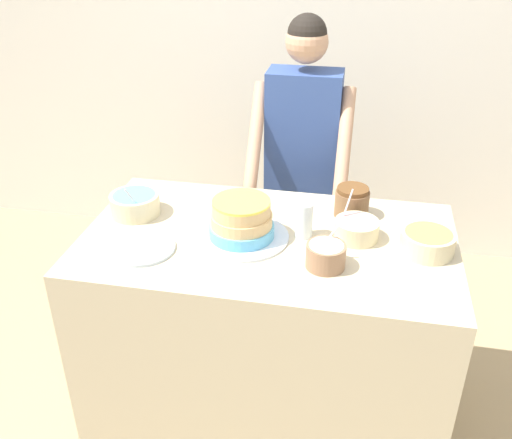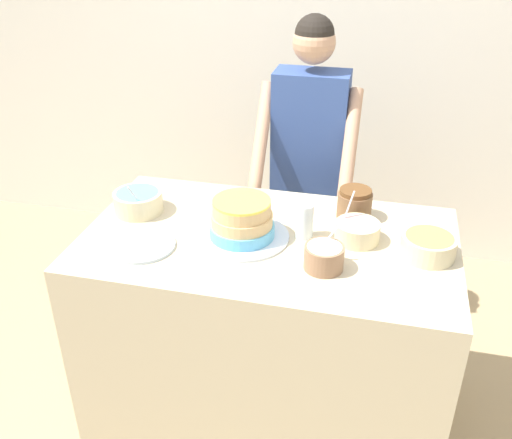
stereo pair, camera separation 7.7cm
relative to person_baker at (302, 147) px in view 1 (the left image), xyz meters
The scene contains 11 objects.
wall_back 0.87m from the person_baker, 92.68° to the left, with size 10.00×0.05×2.60m.
counter 0.90m from the person_baker, 92.96° to the right, with size 1.42×0.81×0.90m.
person_baker is the anchor object (origin of this frame).
cake 0.77m from the person_baker, 100.23° to the right, with size 0.36×0.36×0.16m.
frosting_bowl_white 0.91m from the person_baker, 77.77° to the right, with size 0.14×0.14×0.14m.
frosting_bowl_pink 0.73m from the person_baker, 66.68° to the right, with size 0.17×0.17×0.18m.
frosting_bowl_blue 0.89m from the person_baker, 132.89° to the right, with size 0.20×0.20×0.15m.
frosting_bowl_yellow 0.91m from the person_baker, 52.93° to the right, with size 0.20×0.20×0.08m.
drinking_glass 0.70m from the person_baker, 82.42° to the right, with size 0.07×0.07×0.14m.
ceramic_plate 1.03m from the person_baker, 117.86° to the right, with size 0.25×0.25×0.01m.
stoneware_jar 0.56m from the person_baker, 62.06° to the right, with size 0.14×0.14×0.13m.
Camera 1 is at (0.31, -1.43, 2.02)m, focal length 40.00 mm.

